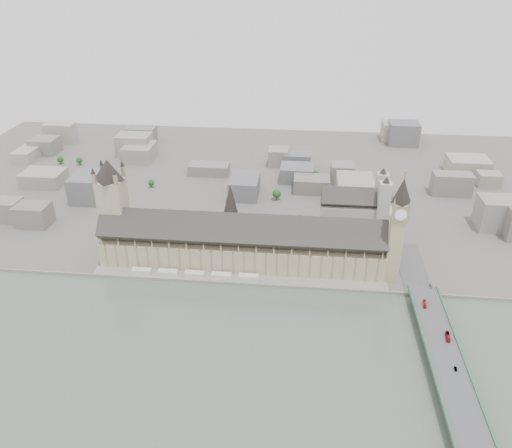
# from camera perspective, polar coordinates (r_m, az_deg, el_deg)

# --- Properties ---
(ground) EXTENTS (900.00, 900.00, 0.00)m
(ground) POSITION_cam_1_polar(r_m,az_deg,el_deg) (464.52, -1.98, -5.94)
(ground) COLOR #595651
(ground) RESTS_ON ground
(river_thames) EXTENTS (600.00, 600.00, 0.00)m
(river_thames) POSITION_cam_1_polar(r_m,az_deg,el_deg) (342.46, -5.88, -21.48)
(river_thames) COLOR #4F5D50
(river_thames) RESTS_ON ground
(embankment_wall) EXTENTS (600.00, 1.50, 3.00)m
(embankment_wall) POSITION_cam_1_polar(r_m,az_deg,el_deg) (451.44, -2.24, -6.84)
(embankment_wall) COLOR gray
(embankment_wall) RESTS_ON ground
(river_terrace) EXTENTS (270.00, 15.00, 2.00)m
(river_terrace) POSITION_cam_1_polar(r_m,az_deg,el_deg) (457.82, -2.11, -6.35)
(river_terrace) COLOR gray
(river_terrace) RESTS_ON ground
(terrace_tents) EXTENTS (118.00, 7.00, 4.00)m
(terrace_tents) POSITION_cam_1_polar(r_m,az_deg,el_deg) (463.05, -7.04, -5.69)
(terrace_tents) COLOR silver
(terrace_tents) RESTS_ON river_terrace
(palace_of_westminster) EXTENTS (265.00, 40.73, 55.44)m
(palace_of_westminster) POSITION_cam_1_polar(r_m,az_deg,el_deg) (468.92, -1.71, -2.29)
(palace_of_westminster) COLOR tan
(palace_of_westminster) RESTS_ON ground
(elizabeth_tower) EXTENTS (17.00, 17.00, 107.50)m
(elizabeth_tower) POSITION_cam_1_polar(r_m,az_deg,el_deg) (446.12, 15.89, 0.05)
(elizabeth_tower) COLOR tan
(elizabeth_tower) RESTS_ON ground
(victoria_tower) EXTENTS (30.00, 30.00, 100.00)m
(victoria_tower) POSITION_cam_1_polar(r_m,az_deg,el_deg) (488.73, -16.01, 2.19)
(victoria_tower) COLOR tan
(victoria_tower) RESTS_ON ground
(central_tower) EXTENTS (13.00, 13.00, 48.00)m
(central_tower) POSITION_cam_1_polar(r_m,az_deg,el_deg) (459.02, -2.91, 1.96)
(central_tower) COLOR gray
(central_tower) RESTS_ON ground
(westminster_bridge) EXTENTS (25.00, 325.00, 10.25)m
(westminster_bridge) POSITION_cam_1_polar(r_m,az_deg,el_deg) (403.25, 20.32, -13.23)
(westminster_bridge) COLOR #474749
(westminster_bridge) RESTS_ON ground
(bridge_parapets) EXTENTS (25.00, 235.00, 1.15)m
(bridge_parapets) POSITION_cam_1_polar(r_m,az_deg,el_deg) (368.24, 22.00, -17.07)
(bridge_parapets) COLOR #36634A
(bridge_parapets) RESTS_ON westminster_bridge
(westminster_abbey) EXTENTS (68.00, 36.00, 64.00)m
(westminster_abbey) POSITION_cam_1_polar(r_m,az_deg,el_deg) (533.78, 11.24, 1.43)
(westminster_abbey) COLOR #A19E91
(westminster_abbey) RESTS_ON ground
(city_skyline_inland) EXTENTS (720.00, 360.00, 38.00)m
(city_skyline_inland) POSITION_cam_1_polar(r_m,az_deg,el_deg) (673.03, 0.76, 7.14)
(city_skyline_inland) COLOR gray
(city_skyline_inland) RESTS_ON ground
(park_trees) EXTENTS (110.00, 30.00, 15.00)m
(park_trees) POSITION_cam_1_polar(r_m,az_deg,el_deg) (512.30, -2.22, -1.43)
(park_trees) COLOR #1B491A
(park_trees) RESTS_ON ground
(red_bus_north) EXTENTS (3.74, 10.01, 2.72)m
(red_bus_north) POSITION_cam_1_polar(r_m,az_deg,el_deg) (432.80, 18.73, -8.65)
(red_bus_north) COLOR #9F2012
(red_bus_north) RESTS_ON westminster_bridge
(red_bus_south) EXTENTS (3.93, 11.20, 3.05)m
(red_bus_south) POSITION_cam_1_polar(r_m,az_deg,el_deg) (405.24, 21.07, -11.93)
(red_bus_south) COLOR maroon
(red_bus_south) RESTS_ON westminster_bridge
(car_silver) EXTENTS (1.89, 4.35, 1.39)m
(car_silver) POSITION_cam_1_polar(r_m,az_deg,el_deg) (381.85, 21.85, -15.11)
(car_silver) COLOR gray
(car_silver) RESTS_ON westminster_bridge
(car_approach) EXTENTS (2.11, 4.90, 1.41)m
(car_approach) POSITION_cam_1_polar(r_m,az_deg,el_deg) (457.17, 19.33, -6.71)
(car_approach) COLOR gray
(car_approach) RESTS_ON westminster_bridge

